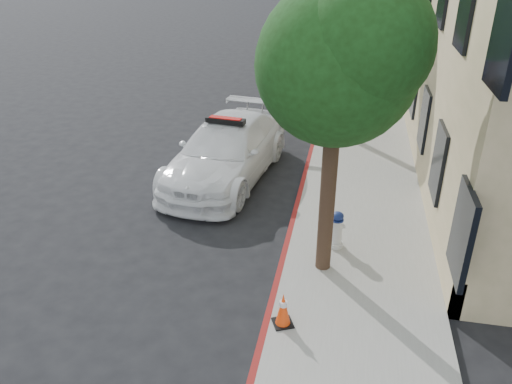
{
  "coord_description": "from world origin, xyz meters",
  "views": [
    {
      "loc": [
        3.19,
        -10.54,
        6.09
      ],
      "look_at": [
        1.23,
        -0.6,
        1.0
      ],
      "focal_mm": 35.0,
      "sensor_mm": 36.0,
      "label": 1
    }
  ],
  "objects_px": {
    "fire_hydrant": "(337,230)",
    "traffic_cone": "(283,309)",
    "police_car": "(226,151)",
    "parked_car_mid": "(303,90)",
    "parked_car_far": "(316,53)"
  },
  "relations": [
    {
      "from": "fire_hydrant",
      "to": "police_car",
      "type": "bearing_deg",
      "value": 126.35
    },
    {
      "from": "parked_car_far",
      "to": "traffic_cone",
      "type": "relative_size",
      "value": 6.98
    },
    {
      "from": "police_car",
      "to": "traffic_cone",
      "type": "xyz_separation_m",
      "value": [
        2.5,
        -5.99,
        -0.36
      ]
    },
    {
      "from": "police_car",
      "to": "parked_car_mid",
      "type": "xyz_separation_m",
      "value": [
        1.35,
        7.37,
        -0.13
      ]
    },
    {
      "from": "parked_car_far",
      "to": "police_car",
      "type": "bearing_deg",
      "value": -101.1
    },
    {
      "from": "parked_car_mid",
      "to": "traffic_cone",
      "type": "relative_size",
      "value": 6.36
    },
    {
      "from": "parked_car_mid",
      "to": "parked_car_far",
      "type": "xyz_separation_m",
      "value": [
        -0.14,
        7.47,
        0.04
      ]
    },
    {
      "from": "police_car",
      "to": "parked_car_far",
      "type": "relative_size",
      "value": 1.32
    },
    {
      "from": "parked_car_far",
      "to": "fire_hydrant",
      "type": "relative_size",
      "value": 5.32
    },
    {
      "from": "police_car",
      "to": "parked_car_mid",
      "type": "relative_size",
      "value": 1.45
    },
    {
      "from": "parked_car_mid",
      "to": "fire_hydrant",
      "type": "xyz_separation_m",
      "value": [
        1.91,
        -10.69,
        -0.13
      ]
    },
    {
      "from": "parked_car_mid",
      "to": "traffic_cone",
      "type": "height_order",
      "value": "parked_car_mid"
    },
    {
      "from": "fire_hydrant",
      "to": "traffic_cone",
      "type": "bearing_deg",
      "value": -114.18
    },
    {
      "from": "parked_car_mid",
      "to": "parked_car_far",
      "type": "height_order",
      "value": "parked_car_far"
    },
    {
      "from": "fire_hydrant",
      "to": "parked_car_mid",
      "type": "bearing_deg",
      "value": 91.92
    }
  ]
}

